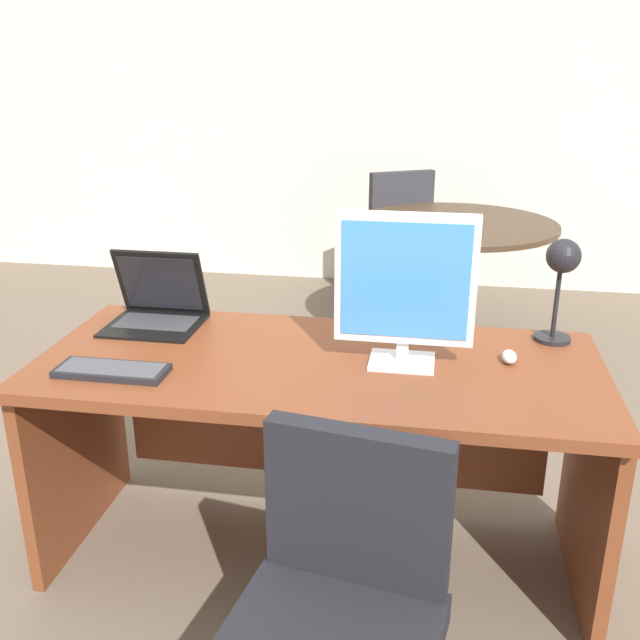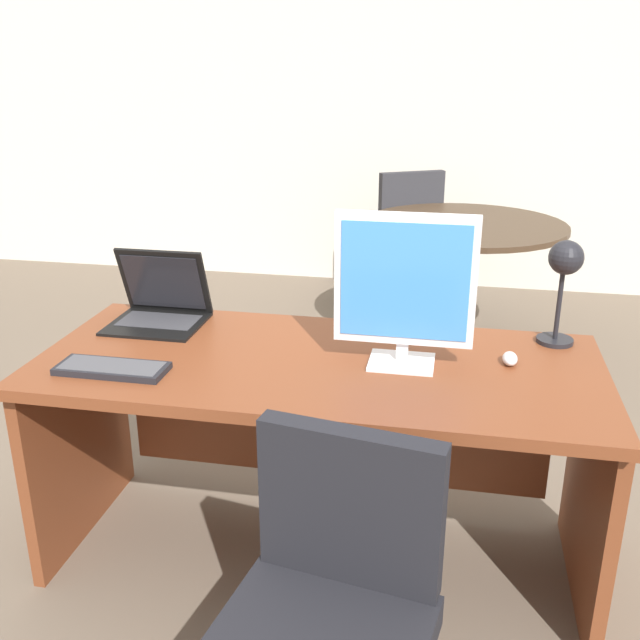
{
  "view_description": "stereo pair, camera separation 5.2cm",
  "coord_description": "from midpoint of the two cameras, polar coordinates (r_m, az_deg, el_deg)",
  "views": [
    {
      "loc": [
        0.35,
        -2.04,
        1.64
      ],
      "look_at": [
        0.0,
        0.04,
        0.86
      ],
      "focal_mm": 40.3,
      "sensor_mm": 36.0,
      "label": 1
    },
    {
      "loc": [
        0.4,
        -2.03,
        1.64
      ],
      "look_at": [
        0.0,
        0.04,
        0.86
      ],
      "focal_mm": 40.3,
      "sensor_mm": 36.0,
      "label": 2
    }
  ],
  "objects": [
    {
      "name": "ground",
      "position": [
        3.91,
        3.22,
        -4.46
      ],
      "size": [
        12.0,
        12.0,
        0.0
      ],
      "primitive_type": "plane",
      "color": "#6B5B4C"
    },
    {
      "name": "meeting_chair_near",
      "position": [
        4.98,
        5.29,
        5.58
      ],
      "size": [
        0.62,
        0.63,
        0.93
      ],
      "color": "black",
      "rests_on": "ground"
    },
    {
      "name": "mouse",
      "position": [
        2.3,
        14.18,
        -2.85
      ],
      "size": [
        0.05,
        0.08,
        0.04
      ],
      "color": "silver",
      "rests_on": "desk"
    },
    {
      "name": "keyboard",
      "position": [
        2.25,
        -16.84,
        -3.86
      ],
      "size": [
        0.34,
        0.13,
        0.02
      ],
      "color": "black",
      "rests_on": "desk"
    },
    {
      "name": "meeting_table",
      "position": [
        4.16,
        10.25,
        5.18
      ],
      "size": [
        1.13,
        1.13,
        0.76
      ],
      "color": "black",
      "rests_on": "ground"
    },
    {
      "name": "desk_lamp",
      "position": [
        2.42,
        18.06,
        3.85
      ],
      "size": [
        0.12,
        0.15,
        0.36
      ],
      "color": "black",
      "rests_on": "desk"
    },
    {
      "name": "laptop",
      "position": [
        2.62,
        -13.29,
        1.48
      ],
      "size": [
        0.32,
        0.28,
        0.26
      ],
      "color": "black",
      "rests_on": "desk"
    },
    {
      "name": "desk",
      "position": [
        2.39,
        -0.58,
        -7.27
      ],
      "size": [
        1.77,
        0.77,
        0.74
      ],
      "color": "brown",
      "rests_on": "ground"
    },
    {
      "name": "back_wall",
      "position": [
        5.36,
        5.88,
        17.68
      ],
      "size": [
        10.0,
        0.1,
        2.8
      ],
      "primitive_type": "cube",
      "color": "silver",
      "rests_on": "ground"
    },
    {
      "name": "monitor",
      "position": [
        2.15,
        6.09,
        2.82
      ],
      "size": [
        0.42,
        0.16,
        0.47
      ],
      "color": "silver",
      "rests_on": "desk"
    }
  ]
}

